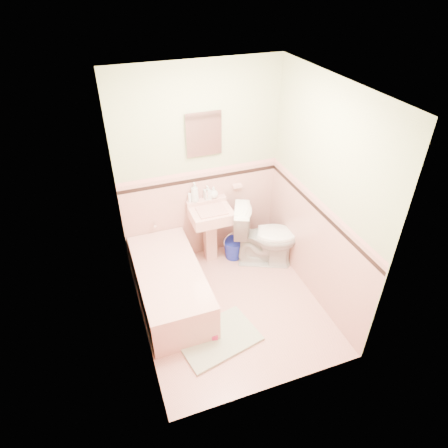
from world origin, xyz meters
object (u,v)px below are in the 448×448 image
object	(u,v)px
sink	(211,236)
toilet	(266,236)
soap_bottle_left	(195,192)
bucket	(233,249)
medicine_cabinet	(204,134)
soap_bottle_mid	(207,192)
bathtub	(170,286)
shoe	(210,336)
soap_bottle_right	(213,192)

from	to	relation	value
sink	toilet	bearing A→B (deg)	-20.75
soap_bottle_left	bucket	world-z (taller)	soap_bottle_left
medicine_cabinet	toilet	size ratio (longest dim) A/B	0.56
medicine_cabinet	soap_bottle_mid	xyz separation A→B (m)	(0.02, -0.03, -0.76)
sink	bathtub	bearing A→B (deg)	-142.07
bucket	medicine_cabinet	bearing A→B (deg)	141.69
medicine_cabinet	soap_bottle_mid	world-z (taller)	medicine_cabinet
shoe	sink	bearing A→B (deg)	86.08
soap_bottle_right	toilet	size ratio (longest dim) A/B	0.18
bathtub	toilet	bearing A→B (deg)	12.06
soap_bottle_right	bucket	bearing A→B (deg)	-45.60
toilet	bucket	bearing A→B (deg)	81.87
toilet	sink	bearing A→B (deg)	93.27
soap_bottle_mid	shoe	xyz separation A→B (m)	(-0.45, -1.42, -0.88)
medicine_cabinet	shoe	size ratio (longest dim) A/B	3.05
medicine_cabinet	soap_bottle_mid	bearing A→B (deg)	-60.09
medicine_cabinet	bucket	xyz separation A→B (m)	(0.30, -0.23, -1.57)
soap_bottle_left	bucket	distance (m)	0.98
sink	soap_bottle_left	world-z (taller)	soap_bottle_left
medicine_cabinet	toilet	world-z (taller)	medicine_cabinet
shoe	soap_bottle_left	bearing A→B (deg)	93.91
shoe	soap_bottle_mid	bearing A→B (deg)	87.72
bathtub	sink	bearing A→B (deg)	37.93
medicine_cabinet	shoe	distance (m)	2.23
medicine_cabinet	toilet	bearing A→B (deg)	-35.08
toilet	medicine_cabinet	bearing A→B (deg)	78.94
bathtub	toilet	xyz separation A→B (m)	(1.33, 0.28, 0.19)
bucket	shoe	xyz separation A→B (m)	(-0.73, -1.22, -0.07)
bathtub	bucket	xyz separation A→B (m)	(0.98, 0.51, -0.09)
soap_bottle_right	shoe	world-z (taller)	soap_bottle_right
sink	bucket	size ratio (longest dim) A/B	3.01
bathtub	soap_bottle_mid	xyz separation A→B (m)	(0.70, 0.71, 0.72)
sink	bucket	distance (m)	0.40
soap_bottle_right	sink	bearing A→B (deg)	-118.19
sink	shoe	bearing A→B (deg)	-109.13
soap_bottle_mid	soap_bottle_right	world-z (taller)	soap_bottle_mid
toilet	soap_bottle_left	bearing A→B (deg)	85.87
bucket	bathtub	bearing A→B (deg)	-152.61
soap_bottle_mid	shoe	world-z (taller)	soap_bottle_mid
soap_bottle_left	shoe	world-z (taller)	soap_bottle_left
sink	bucket	xyz separation A→B (m)	(0.30, -0.02, -0.27)
soap_bottle_left	soap_bottle_right	distance (m)	0.25
medicine_cabinet	soap_bottle_right	xyz separation A→B (m)	(0.10, -0.03, -0.77)
medicine_cabinet	soap_bottle_left	bearing A→B (deg)	-168.45
medicine_cabinet	bucket	world-z (taller)	medicine_cabinet
sink	soap_bottle_mid	size ratio (longest dim) A/B	4.38
toilet	bucket	xyz separation A→B (m)	(-0.35, 0.22, -0.28)
sink	soap_bottle_left	size ratio (longest dim) A/B	3.11
soap_bottle_left	soap_bottle_right	size ratio (longest dim) A/B	1.71
soap_bottle_left	toilet	world-z (taller)	soap_bottle_left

